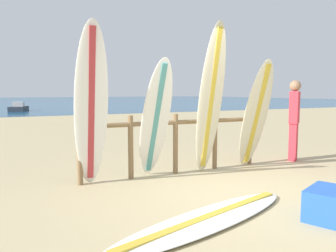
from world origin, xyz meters
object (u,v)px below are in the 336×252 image
object	(u,v)px
surfboard_leaning_center	(256,115)
beachgoer_standing	(294,117)
surfboard_rack	(175,137)
surfboard_lying_on_sand	(208,219)
surfboard_leaning_far_left	(91,107)
surfboard_leaning_left	(155,121)
small_boat_offshore	(19,108)
cooler_box	(328,204)
surfboard_leaning_center_left	(210,100)

from	to	relation	value
surfboard_leaning_center	beachgoer_standing	xyz separation A→B (m)	(1.25, 0.22, -0.09)
surfboard_rack	surfboard_lying_on_sand	size ratio (longest dim) A/B	1.23
surfboard_leaning_center	beachgoer_standing	bearing A→B (deg)	10.11
surfboard_rack	surfboard_leaning_far_left	xyz separation A→B (m)	(-1.57, -0.25, 0.58)
surfboard_lying_on_sand	beachgoer_standing	distance (m)	4.18
surfboard_leaning_left	surfboard_leaning_far_left	bearing A→B (deg)	178.45
small_boat_offshore	surfboard_rack	bearing A→B (deg)	-86.13
surfboard_leaning_far_left	cooler_box	size ratio (longest dim) A/B	4.17
surfboard_leaning_far_left	surfboard_leaning_left	xyz separation A→B (m)	(1.05, -0.03, -0.25)
surfboard_leaning_left	surfboard_leaning_center_left	xyz separation A→B (m)	(1.02, -0.09, 0.32)
beachgoer_standing	cooler_box	size ratio (longest dim) A/B	2.86
surfboard_leaning_center_left	surfboard_leaning_center	size ratio (longest dim) A/B	1.28
cooler_box	surfboard_leaning_far_left	bearing A→B (deg)	107.76
surfboard_leaning_far_left	surfboard_leaning_center_left	distance (m)	2.07
surfboard_rack	cooler_box	xyz separation A→B (m)	(0.54, -2.73, -0.49)
surfboard_lying_on_sand	cooler_box	bearing A→B (deg)	-22.69
surfboard_rack	surfboard_leaning_center_left	world-z (taller)	surfboard_leaning_center_left
surfboard_lying_on_sand	beachgoer_standing	xyz separation A→B (m)	(3.53, 2.05, 0.91)
surfboard_leaning_far_left	cooler_box	world-z (taller)	surfboard_leaning_far_left
surfboard_leaning_center	surfboard_leaning_left	bearing A→B (deg)	177.60
surfboard_leaning_center	surfboard_rack	bearing A→B (deg)	166.60
surfboard_leaning_left	surfboard_leaning_center	bearing A→B (deg)	-2.40
small_boat_offshore	cooler_box	bearing A→B (deg)	-85.34
surfboard_lying_on_sand	surfboard_leaning_center_left	bearing A→B (deg)	55.72
surfboard_lying_on_sand	surfboard_leaning_left	bearing A→B (deg)	83.26
surfboard_leaning_center_left	surfboard_leaning_center	distance (m)	1.08
surfboard_lying_on_sand	small_boat_offshore	bearing A→B (deg)	91.85
surfboard_leaning_center	surfboard_leaning_center_left	bearing A→B (deg)	-179.73
surfboard_rack	beachgoer_standing	world-z (taller)	beachgoer_standing
surfboard_leaning_left	surfboard_lying_on_sand	bearing A→B (deg)	-96.74
surfboard_lying_on_sand	small_boat_offshore	xyz separation A→B (m)	(-0.82, 25.36, 0.22)
surfboard_leaning_center_left	cooler_box	world-z (taller)	surfboard_leaning_center_left
surfboard_leaning_far_left	surfboard_lying_on_sand	size ratio (longest dim) A/B	0.87
beachgoer_standing	small_boat_offshore	size ratio (longest dim) A/B	0.68
surfboard_rack	small_boat_offshore	distance (m)	23.22
small_boat_offshore	cooler_box	distance (m)	25.99
surfboard_lying_on_sand	cooler_box	world-z (taller)	cooler_box
surfboard_leaning_left	surfboard_leaning_center	world-z (taller)	surfboard_leaning_center
surfboard_leaning_center	surfboard_lying_on_sand	world-z (taller)	surfboard_leaning_center
surfboard_leaning_center_left	surfboard_leaning_left	bearing A→B (deg)	174.87
surfboard_leaning_far_left	small_boat_offshore	size ratio (longest dim) A/B	0.99
surfboard_leaning_center_left	surfboard_lying_on_sand	world-z (taller)	surfboard_leaning_center_left
surfboard_leaning_far_left	cooler_box	xyz separation A→B (m)	(2.11, -2.48, -1.07)
surfboard_rack	cooler_box	bearing A→B (deg)	-78.76
surfboard_leaning_far_left	surfboard_leaning_left	bearing A→B (deg)	-1.55
surfboard_leaning_center_left	cooler_box	distance (m)	2.63
surfboard_leaning_far_left	surfboard_leaning_center_left	world-z (taller)	surfboard_leaning_center_left
small_boat_offshore	beachgoer_standing	bearing A→B (deg)	-79.43
surfboard_leaning_left	surfboard_leaning_center_left	bearing A→B (deg)	-5.13
surfboard_lying_on_sand	small_boat_offshore	world-z (taller)	small_boat_offshore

